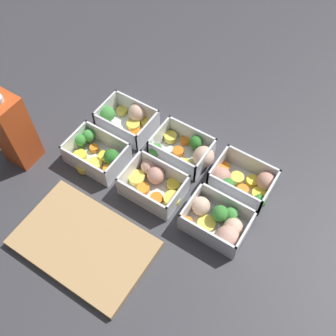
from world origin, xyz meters
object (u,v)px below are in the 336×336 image
(container_far_left, at_px, (219,223))
(container_near_right, at_px, (128,119))
(container_near_center, at_px, (187,151))
(container_far_right, at_px, (96,154))
(container_near_left, at_px, (243,182))
(container_far_center, at_px, (154,182))
(juice_carton, at_px, (13,131))

(container_far_left, bearing_deg, container_near_right, -21.36)
(container_near_center, distance_m, container_far_right, 0.22)
(container_near_left, distance_m, container_far_left, 0.12)
(container_far_left, height_order, container_far_right, same)
(container_near_left, xyz_separation_m, container_far_left, (-0.00, 0.12, 0.00))
(container_near_center, height_order, container_far_left, same)
(container_far_right, bearing_deg, container_near_left, -160.35)
(container_far_center, height_order, container_far_right, same)
(container_near_center, height_order, container_far_center, same)
(container_near_center, distance_m, container_far_left, 0.20)
(container_far_left, bearing_deg, juice_carton, 9.83)
(container_near_center, bearing_deg, container_near_right, -2.26)
(container_near_left, distance_m, container_near_center, 0.15)
(container_near_center, xyz_separation_m, juice_carton, (0.33, 0.21, 0.07))
(container_near_center, bearing_deg, container_far_left, 141.48)
(container_far_left, relative_size, juice_carton, 0.73)
(container_far_center, relative_size, container_far_right, 1.03)
(container_near_right, relative_size, juice_carton, 0.67)
(container_near_center, bearing_deg, container_far_right, 34.33)
(juice_carton, bearing_deg, container_far_center, -162.90)
(container_near_center, distance_m, juice_carton, 0.40)
(container_near_right, distance_m, container_far_left, 0.36)
(container_far_center, distance_m, container_far_right, 0.16)
(container_far_right, bearing_deg, container_far_center, -176.57)
(container_near_center, bearing_deg, container_far_center, 80.21)
(container_far_left, xyz_separation_m, container_far_center, (0.17, -0.01, -0.00))
(container_near_right, bearing_deg, container_far_right, 90.46)
(container_near_center, height_order, container_near_right, same)
(container_near_left, height_order, juice_carton, juice_carton)
(container_near_right, xyz_separation_m, container_far_center, (-0.16, 0.12, -0.00))
(container_near_left, xyz_separation_m, juice_carton, (0.48, 0.20, 0.07))
(container_far_center, bearing_deg, container_near_right, -36.73)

